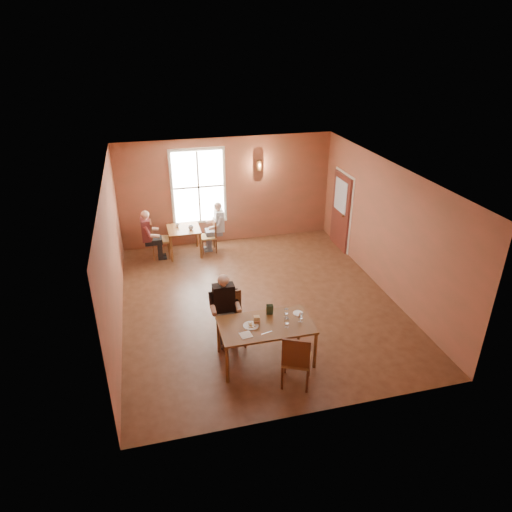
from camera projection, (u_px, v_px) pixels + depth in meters
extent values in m
cube|color=brown|center=(258.00, 301.00, 10.40)|extent=(6.00, 7.00, 0.01)
cube|color=brown|center=(227.00, 191.00, 12.78)|extent=(6.00, 0.04, 3.00)
cube|color=brown|center=(318.00, 337.00, 6.70)|extent=(6.00, 0.04, 3.00)
cube|color=brown|center=(113.00, 257.00, 9.08)|extent=(0.04, 7.00, 3.00)
cube|color=brown|center=(385.00, 228.00, 10.40)|extent=(0.04, 7.00, 3.00)
cube|color=white|center=(258.00, 173.00, 9.07)|extent=(6.00, 7.00, 0.04)
cube|color=white|center=(198.00, 187.00, 12.47)|extent=(1.36, 0.10, 1.96)
cube|color=maroon|center=(340.00, 212.00, 12.58)|extent=(0.12, 1.04, 2.10)
cylinder|color=brown|center=(259.00, 165.00, 12.58)|extent=(0.16, 0.16, 0.28)
cylinder|color=white|center=(251.00, 325.00, 8.15)|extent=(0.36, 0.36, 0.04)
cube|color=tan|center=(257.00, 320.00, 8.21)|extent=(0.11, 0.11, 0.13)
cube|color=#203623|center=(270.00, 310.00, 8.45)|extent=(0.13, 0.08, 0.21)
cube|color=silver|center=(267.00, 333.00, 7.98)|extent=(0.21, 0.07, 0.00)
cube|color=white|center=(246.00, 335.00, 7.92)|extent=(0.23, 0.23, 0.01)
cylinder|color=silver|center=(298.00, 313.00, 8.52)|extent=(0.20, 0.20, 0.01)
imported|color=silver|center=(191.00, 228.00, 12.18)|extent=(0.16, 0.16, 0.11)
imported|color=white|center=(177.00, 225.00, 12.35)|extent=(0.12, 0.12, 0.09)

